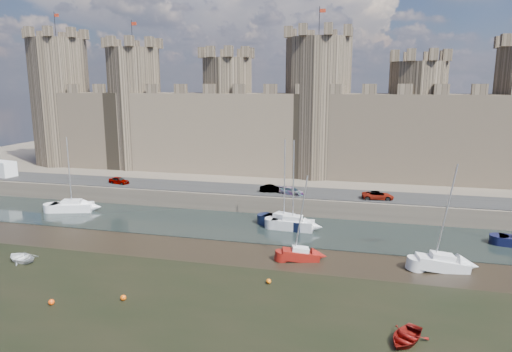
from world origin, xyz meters
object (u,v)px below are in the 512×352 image
(sailboat_1, at_px, (284,221))
(sailboat_2, at_px, (293,223))
(sailboat_5, at_px, (442,263))
(sailboat_4, at_px, (300,254))
(car_1, at_px, (272,189))
(car_2, at_px, (291,191))
(car_0, at_px, (119,180))
(car_3, at_px, (378,195))
(sailboat_0, at_px, (72,206))

(sailboat_1, xyz_separation_m, sailboat_2, (1.23, -0.66, 0.01))
(sailboat_5, bearing_deg, sailboat_1, 141.24)
(sailboat_4, bearing_deg, car_1, 95.27)
(car_2, xyz_separation_m, sailboat_4, (4.05, -18.14, -2.35))
(car_0, xyz_separation_m, car_3, (39.64, -0.41, 0.00))
(car_2, bearing_deg, sailboat_2, -153.14)
(sailboat_2, bearing_deg, sailboat_0, -177.71)
(sailboat_4, height_order, sailboat_5, sailboat_5)
(car_1, height_order, car_2, car_1)
(sailboat_0, bearing_deg, sailboat_5, -28.81)
(car_2, bearing_deg, sailboat_5, -117.95)
(sailboat_5, bearing_deg, car_3, 99.11)
(car_1, relative_size, sailboat_5, 0.32)
(sailboat_0, relative_size, sailboat_1, 0.95)
(sailboat_4, bearing_deg, sailboat_2, 88.60)
(car_3, distance_m, sailboat_0, 43.27)
(sailboat_2, height_order, sailboat_4, sailboat_2)
(sailboat_0, bearing_deg, car_1, -0.72)
(sailboat_0, distance_m, sailboat_1, 30.94)
(car_0, height_order, sailboat_5, sailboat_5)
(car_0, distance_m, car_3, 39.64)
(sailboat_0, bearing_deg, sailboat_2, -18.73)
(sailboat_1, bearing_deg, sailboat_5, -8.79)
(car_0, xyz_separation_m, sailboat_1, (28.06, -8.10, -2.22))
(car_3, height_order, sailboat_1, sailboat_1)
(car_0, height_order, sailboat_4, sailboat_4)
(sailboat_1, distance_m, sailboat_2, 1.40)
(car_1, distance_m, sailboat_4, 20.21)
(sailboat_0, xyz_separation_m, sailboat_4, (34.62, -10.41, -0.14))
(car_2, bearing_deg, sailboat_1, -161.27)
(car_1, height_order, sailboat_5, sailboat_5)
(car_0, distance_m, car_2, 27.70)
(car_1, distance_m, sailboat_0, 28.85)
(car_3, distance_m, sailboat_5, 18.50)
(car_1, xyz_separation_m, car_3, (14.99, -0.62, 0.03))
(sailboat_2, bearing_deg, car_2, 104.26)
(sailboat_2, bearing_deg, sailboat_4, -72.56)
(car_0, relative_size, sailboat_0, 0.32)
(sailboat_2, xyz_separation_m, sailboat_5, (16.36, -8.98, -0.11))
(car_2, bearing_deg, sailboat_4, -151.41)
(car_2, relative_size, sailboat_0, 0.35)
(car_2, relative_size, sailboat_1, 0.33)
(car_2, height_order, sailboat_1, sailboat_1)
(car_2, xyz_separation_m, sailboat_5, (17.96, -17.32, -2.27))
(car_0, height_order, sailboat_2, sailboat_2)
(car_1, bearing_deg, car_3, -100.48)
(car_2, bearing_deg, sailboat_0, 120.19)
(sailboat_0, relative_size, sailboat_4, 1.18)
(sailboat_4, distance_m, sailboat_5, 13.94)
(car_3, xyz_separation_m, sailboat_0, (-42.51, -7.74, -2.27))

